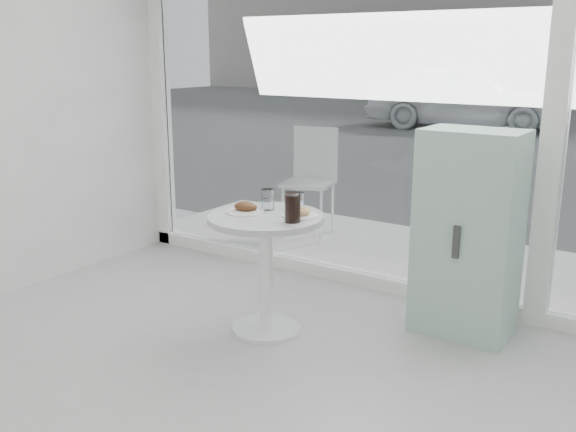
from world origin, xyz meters
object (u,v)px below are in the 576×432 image
Objects in this scene: mint_cabinet at (468,234)px; car_white at (463,96)px; plate_fritter at (246,209)px; patio_chair at (312,174)px; water_tumbler_b at (299,202)px; cola_glass at (293,208)px; main_table at (266,249)px; plate_donut at (300,213)px; water_tumbler_a at (268,201)px.

car_white reaches higher than mint_cabinet.
patio_chair is at bearing 110.79° from plate_fritter.
water_tumbler_b is at bearing 44.73° from plate_fritter.
patio_chair is at bearing -178.63° from car_white.
water_tumbler_b is (0.24, 0.24, 0.02)m from plate_fritter.
cola_glass is (0.36, -0.02, 0.06)m from plate_fritter.
cola_glass is (0.23, -0.05, 0.31)m from main_table.
patio_chair reaches higher than plate_donut.
mint_cabinet is at bearing 31.82° from plate_fritter.
main_table is 1.26m from mint_cabinet.
water_tumbler_b is at bearing -73.97° from patio_chair.
cola_glass is at bearing -11.29° from main_table.
water_tumbler_a reaches higher than main_table.
patio_chair is (-1.92, 1.25, -0.03)m from mint_cabinet.
mint_cabinet is at bearing 34.19° from main_table.
patio_chair is 4.21× the size of plate_fritter.
water_tumbler_b is (0.17, 0.09, -0.01)m from water_tumbler_a.
car_white is (-3.79, 10.78, 0.09)m from mint_cabinet.
mint_cabinet is at bearing 42.84° from cola_glass.
main_table is 0.38m from cola_glass.
patio_chair is 4.60× the size of plate_donut.
patio_chair reaches higher than water_tumbler_a.
car_white is 37.44× the size of water_tumbler_b.
plate_donut is 0.27m from water_tumbler_a.
water_tumbler_b is at bearing -151.66° from mint_cabinet.
main_table is at bearing 9.68° from plate_fritter.
plate_donut is (-0.84, -0.62, 0.14)m from mint_cabinet.
patio_chair is at bearing 119.13° from cola_glass.
plate_donut is at bearing 23.92° from main_table.
car_white reaches higher than patio_chair.
patio_chair is at bearing 120.05° from plate_donut.
water_tumbler_a reaches higher than water_tumbler_b.
mint_cabinet is 9.80× the size of water_tumbler_a.
car_white is at bearing 102.81° from plate_fritter.
water_tumbler_a is (-1.11, -0.58, 0.18)m from mint_cabinet.
plate_donut is 1.22× the size of cola_glass.
water_tumbler_a is at bearing 120.70° from main_table.
main_table is 6.68× the size of water_tumbler_b.
plate_fritter is at bearing -161.68° from plate_donut.
car_white is 11.78m from plate_donut.
cola_glass reaches higher than plate_donut.
cola_glass is at bearing -175.22° from car_white.
main_table is 0.18× the size of car_white.
mint_cabinet is 1.07m from water_tumbler_b.
car_white is 18.06× the size of plate_fritter.
car_white is (-1.87, 9.53, 0.11)m from patio_chair.
main_table is at bearing -176.23° from car_white.
cola_glass is at bearing -64.05° from water_tumbler_b.
plate_donut is (0.33, 0.11, -0.01)m from plate_fritter.
cola_glass reaches higher than main_table.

